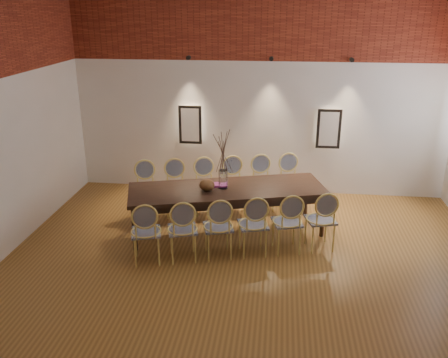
# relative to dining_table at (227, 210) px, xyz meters

# --- Properties ---
(floor) EXTENTS (7.00, 7.00, 0.02)m
(floor) POSITION_rel_dining_table_xyz_m (0.39, -1.63, -0.39)
(floor) COLOR olive
(floor) RESTS_ON ground
(wall_back) EXTENTS (7.00, 0.10, 4.00)m
(wall_back) POSITION_rel_dining_table_xyz_m (0.39, 1.92, 1.62)
(wall_back) COLOR silver
(wall_back) RESTS_ON ground
(wall_front) EXTENTS (7.00, 0.10, 4.00)m
(wall_front) POSITION_rel_dining_table_xyz_m (0.39, -5.18, 1.62)
(wall_front) COLOR silver
(wall_front) RESTS_ON ground
(brick_band_back) EXTENTS (7.00, 0.02, 1.50)m
(brick_band_back) POSITION_rel_dining_table_xyz_m (0.39, 1.85, 2.88)
(brick_band_back) COLOR maroon
(brick_band_back) RESTS_ON ground
(brick_band_front) EXTENTS (7.00, 0.02, 1.50)m
(brick_band_front) POSITION_rel_dining_table_xyz_m (0.39, -5.11, 2.88)
(brick_band_front) COLOR maroon
(brick_band_front) RESTS_ON ground
(niche_left) EXTENTS (0.36, 0.06, 0.66)m
(niche_left) POSITION_rel_dining_table_xyz_m (-0.91, 1.82, 0.93)
(niche_left) COLOR #FFEAC6
(niche_left) RESTS_ON wall_back
(niche_right) EXTENTS (0.36, 0.06, 0.66)m
(niche_right) POSITION_rel_dining_table_xyz_m (1.69, 1.82, 0.93)
(niche_right) COLOR #FFEAC6
(niche_right) RESTS_ON wall_back
(spot_fixture_left) EXTENTS (0.08, 0.10, 0.08)m
(spot_fixture_left) POSITION_rel_dining_table_xyz_m (-0.91, 1.79, 2.17)
(spot_fixture_left) COLOR black
(spot_fixture_left) RESTS_ON wall_back
(spot_fixture_mid) EXTENTS (0.08, 0.10, 0.08)m
(spot_fixture_mid) POSITION_rel_dining_table_xyz_m (0.59, 1.79, 2.17)
(spot_fixture_mid) COLOR black
(spot_fixture_mid) RESTS_ON wall_back
(spot_fixture_right) EXTENTS (0.08, 0.10, 0.08)m
(spot_fixture_right) POSITION_rel_dining_table_xyz_m (1.99, 1.79, 2.17)
(spot_fixture_right) COLOR black
(spot_fixture_right) RESTS_ON wall_back
(dining_table) EXTENTS (3.22, 1.79, 0.75)m
(dining_table) POSITION_rel_dining_table_xyz_m (0.00, 0.00, 0.00)
(dining_table) COLOR #321D13
(dining_table) RESTS_ON floor
(chair_near_a) EXTENTS (0.54, 0.54, 0.94)m
(chair_near_a) POSITION_rel_dining_table_xyz_m (-1.02, -1.09, 0.09)
(chair_near_a) COLOR #E1CB68
(chair_near_a) RESTS_ON floor
(chair_near_b) EXTENTS (0.54, 0.54, 0.94)m
(chair_near_b) POSITION_rel_dining_table_xyz_m (-0.53, -0.95, 0.09)
(chair_near_b) COLOR #E1CB68
(chair_near_b) RESTS_ON floor
(chair_near_c) EXTENTS (0.54, 0.54, 0.94)m
(chair_near_c) POSITION_rel_dining_table_xyz_m (-0.04, -0.81, 0.09)
(chair_near_c) COLOR #E1CB68
(chair_near_c) RESTS_ON floor
(chair_near_d) EXTENTS (0.54, 0.54, 0.94)m
(chair_near_d) POSITION_rel_dining_table_xyz_m (0.46, -0.67, 0.09)
(chair_near_d) COLOR #E1CB68
(chair_near_d) RESTS_ON floor
(chair_near_e) EXTENTS (0.54, 0.54, 0.94)m
(chair_near_e) POSITION_rel_dining_table_xyz_m (0.95, -0.54, 0.09)
(chair_near_e) COLOR #E1CB68
(chair_near_e) RESTS_ON floor
(chair_near_f) EXTENTS (0.54, 0.54, 0.94)m
(chair_near_f) POSITION_rel_dining_table_xyz_m (1.44, -0.40, 0.09)
(chair_near_f) COLOR #E1CB68
(chair_near_f) RESTS_ON floor
(chair_far_a) EXTENTS (0.54, 0.54, 0.94)m
(chair_far_a) POSITION_rel_dining_table_xyz_m (-1.44, 0.40, 0.09)
(chair_far_a) COLOR #E1CB68
(chair_far_a) RESTS_ON floor
(chair_far_b) EXTENTS (0.54, 0.54, 0.94)m
(chair_far_b) POSITION_rel_dining_table_xyz_m (-0.95, 0.54, 0.09)
(chair_far_b) COLOR #E1CB68
(chair_far_b) RESTS_ON floor
(chair_far_c) EXTENTS (0.54, 0.54, 0.94)m
(chair_far_c) POSITION_rel_dining_table_xyz_m (-0.46, 0.67, 0.09)
(chair_far_c) COLOR #E1CB68
(chair_far_c) RESTS_ON floor
(chair_far_d) EXTENTS (0.54, 0.54, 0.94)m
(chair_far_d) POSITION_rel_dining_table_xyz_m (0.04, 0.81, 0.09)
(chair_far_d) COLOR #E1CB68
(chair_far_d) RESTS_ON floor
(chair_far_e) EXTENTS (0.54, 0.54, 0.94)m
(chair_far_e) POSITION_rel_dining_table_xyz_m (0.53, 0.95, 0.09)
(chair_far_e) COLOR #E1CB68
(chair_far_e) RESTS_ON floor
(chair_far_f) EXTENTS (0.54, 0.54, 0.94)m
(chair_far_f) POSITION_rel_dining_table_xyz_m (1.02, 1.09, 0.09)
(chair_far_f) COLOR #E1CB68
(chair_far_f) RESTS_ON floor
(vase) EXTENTS (0.14, 0.14, 0.30)m
(vase) POSITION_rel_dining_table_xyz_m (-0.06, -0.02, 0.53)
(vase) COLOR silver
(vase) RESTS_ON dining_table
(dried_branches) EXTENTS (0.50, 0.50, 0.70)m
(dried_branches) POSITION_rel_dining_table_xyz_m (-0.06, -0.02, 0.98)
(dried_branches) COLOR #433028
(dried_branches) RESTS_ON vase
(bowl) EXTENTS (0.24, 0.24, 0.18)m
(bowl) POSITION_rel_dining_table_xyz_m (-0.30, -0.14, 0.46)
(bowl) COLOR #563518
(bowl) RESTS_ON dining_table
(book) EXTENTS (0.30, 0.24, 0.03)m
(book) POSITION_rel_dining_table_xyz_m (-0.15, 0.09, 0.39)
(book) COLOR #97297E
(book) RESTS_ON dining_table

